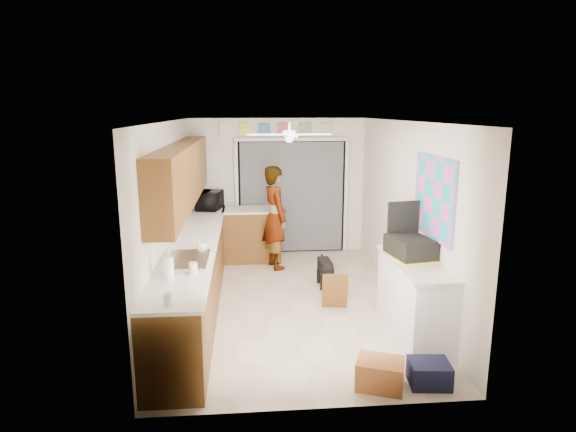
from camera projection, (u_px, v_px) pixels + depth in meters
name	position (u px, v px, depth m)	size (l,w,h in m)	color
floor	(290.00, 302.00, 6.78)	(5.00, 5.00, 0.00)	#BAA996
ceiling	(291.00, 121.00, 6.24)	(5.00, 5.00, 0.00)	white
wall_back	(278.00, 187.00, 8.94)	(3.20, 3.20, 0.00)	silver
wall_front	(317.00, 278.00, 4.08)	(3.20, 3.20, 0.00)	silver
wall_left	(171.00, 217.00, 6.38)	(5.00, 5.00, 0.00)	silver
wall_right	(406.00, 213.00, 6.65)	(5.00, 5.00, 0.00)	silver
left_base_cabinets	(196.00, 274.00, 6.58)	(0.60, 4.80, 0.90)	brown
left_countertop	(195.00, 241.00, 6.47)	(0.62, 4.80, 0.04)	white
upper_cabinets	(183.00, 174.00, 6.47)	(0.32, 4.00, 0.80)	brown
sink_basin	(186.00, 261.00, 5.49)	(0.50, 0.76, 0.06)	silver
faucet	(169.00, 254.00, 5.46)	(0.03, 0.03, 0.22)	silver
peninsula_base	(252.00, 235.00, 8.59)	(1.00, 0.60, 0.90)	brown
peninsula_top	(252.00, 210.00, 8.49)	(1.04, 0.64, 0.04)	white
back_opening_recess	(292.00, 197.00, 8.98)	(2.00, 0.06, 2.10)	black
curtain_panel	(292.00, 198.00, 8.94)	(1.90, 0.03, 2.05)	slate
door_trim_left	(237.00, 198.00, 8.86)	(0.06, 0.04, 2.10)	white
door_trim_right	(346.00, 197.00, 9.04)	(0.06, 0.04, 2.10)	white
door_trim_head	(292.00, 139.00, 8.72)	(2.10, 0.04, 0.06)	white
header_frame_0	(245.00, 129.00, 8.64)	(0.22, 0.02, 0.22)	#EFFB53
header_frame_1	(264.00, 129.00, 8.67)	(0.22, 0.02, 0.22)	#4679BB
header_frame_2	(284.00, 129.00, 8.70)	(0.22, 0.02, 0.22)	#DB5273
header_frame_3	(306.00, 129.00, 8.73)	(0.22, 0.02, 0.22)	#67B567
header_frame_4	(327.00, 129.00, 8.76)	(0.22, 0.02, 0.22)	beige
route66_sign	(225.00, 130.00, 8.61)	(0.22, 0.02, 0.26)	silver
right_counter_base	(414.00, 301.00, 5.63)	(0.50, 1.40, 0.90)	white
right_counter_top	(416.00, 263.00, 5.53)	(0.54, 1.44, 0.04)	white
abstract_painting	(434.00, 197.00, 5.59)	(0.03, 1.15, 0.95)	#E153CC
ceiling_fan	(289.00, 135.00, 6.48)	(1.14, 1.14, 0.24)	white
microwave	(210.00, 200.00, 8.41)	(0.56, 0.38, 0.31)	black
cup	(202.00, 246.00, 5.97)	(0.12, 0.12, 0.09)	white
jar_a	(193.00, 268.00, 5.09)	(0.09, 0.09, 0.13)	silver
jar_b	(168.00, 300.00, 4.27)	(0.08, 0.08, 0.11)	silver
paper_towel_roll	(168.00, 268.00, 4.92)	(0.11, 0.11, 0.24)	white
suitcase	(410.00, 247.00, 5.66)	(0.42, 0.56, 0.24)	black
suitcase_rim	(410.00, 256.00, 5.68)	(0.44, 0.58, 0.02)	yellow
suitcase_lid	(403.00, 221.00, 5.89)	(0.42, 0.03, 0.50)	black
cardboard_box	(380.00, 374.00, 4.67)	(0.45, 0.34, 0.28)	#A95A35
navy_crate	(429.00, 373.00, 4.72)	(0.39, 0.32, 0.24)	black
cabinet_door_panel	(335.00, 291.00, 6.48)	(0.34, 0.03, 0.52)	brown
man	(275.00, 217.00, 8.09)	(0.64, 0.42, 1.75)	white
dog	(325.00, 272.00, 7.33)	(0.26, 0.60, 0.47)	black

